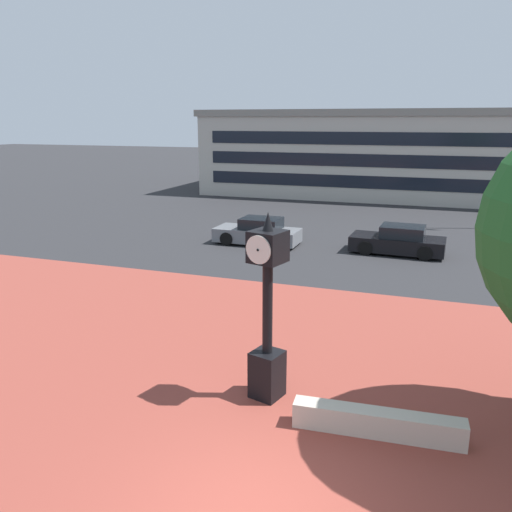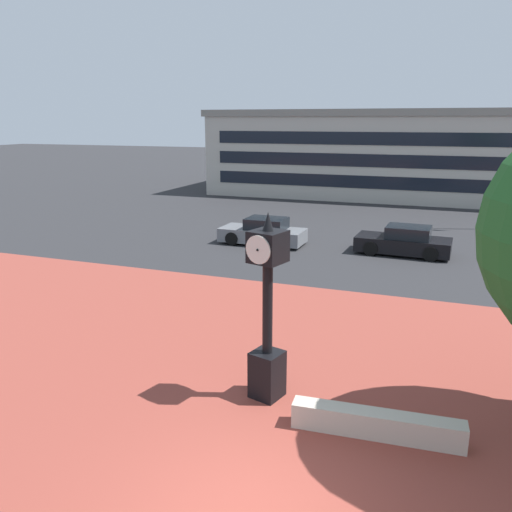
% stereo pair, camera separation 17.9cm
% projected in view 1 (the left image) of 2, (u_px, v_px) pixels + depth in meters
% --- Properties ---
extents(plaza_brick_paving, '(44.00, 15.14, 0.01)m').
position_uv_depth(plaza_brick_paving, '(309.00, 400.00, 11.03)').
color(plaza_brick_paving, brown).
rests_on(plaza_brick_paving, ground).
extents(planter_wall, '(3.22, 0.62, 0.50)m').
position_uv_depth(planter_wall, '(377.00, 423.00, 9.76)').
color(planter_wall, '#ADA393').
rests_on(planter_wall, ground).
extents(street_clock, '(0.80, 0.84, 4.04)m').
position_uv_depth(street_clock, '(267.00, 317.00, 10.75)').
color(street_clock, black).
rests_on(street_clock, ground).
extents(car_street_mid, '(4.08, 1.88, 1.28)m').
position_uv_depth(car_street_mid, '(258.00, 232.00, 24.85)').
color(car_street_mid, slate).
rests_on(car_street_mid, ground).
extents(car_street_far, '(4.15, 1.98, 1.28)m').
position_uv_depth(car_street_far, '(398.00, 241.00, 23.04)').
color(car_street_far, black).
rests_on(car_street_far, ground).
extents(civic_building, '(25.35, 13.27, 6.58)m').
position_uv_depth(civic_building, '(369.00, 152.00, 42.52)').
color(civic_building, '#B2ADA3').
rests_on(civic_building, ground).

